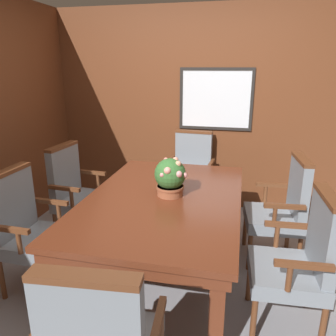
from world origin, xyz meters
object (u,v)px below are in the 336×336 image
chair_right_far (283,207)px  chair_left_near (28,227)px  dining_table (164,206)px  potted_plant (170,177)px  chair_left_far (76,190)px  chair_right_near (300,259)px  chair_head_far (191,170)px

chair_right_far → chair_left_near: (-2.02, -0.85, 0.00)m
dining_table → potted_plant: size_ratio=5.94×
chair_left_far → chair_right_near: same height
chair_head_far → chair_right_far: same height
chair_right_far → chair_right_near: (0.03, -0.85, 0.00)m
chair_right_near → chair_head_far: bearing=-153.2°
chair_left_near → chair_right_near: bearing=-88.5°
chair_left_near → potted_plant: potted_plant is taller
chair_right_far → chair_left_near: size_ratio=1.00×
dining_table → chair_head_far: (0.02, 1.36, -0.10)m
chair_left_far → chair_left_near: bearing=-174.0°
chair_right_near → potted_plant: size_ratio=3.10×
chair_left_far → chair_head_far: same height
chair_head_far → chair_left_near: same height
chair_left_far → chair_right_far: (2.04, 0.02, 0.00)m
dining_table → chair_right_near: size_ratio=1.92×
chair_right_far → chair_right_near: 0.85m
chair_right_near → chair_left_far: bearing=-114.8°
chair_right_near → chair_left_near: bearing=-93.1°
chair_head_far → chair_right_near: 2.04m
chair_head_far → chair_right_near: same height
chair_left_near → potted_plant: size_ratio=3.10×
chair_left_near → dining_table: bearing=-66.4°
chair_head_far → potted_plant: bearing=-84.0°
chair_head_far → potted_plant: potted_plant is taller
chair_head_far → potted_plant: (0.03, -1.32, 0.35)m
dining_table → chair_left_far: (-1.04, 0.42, -0.10)m
chair_left_far → chair_head_far: size_ratio=1.00×
chair_head_far → chair_right_far: bearing=-38.1°
chair_left_far → potted_plant: (1.08, -0.38, 0.35)m
chair_right_far → chair_right_near: size_ratio=1.00×
chair_head_far → chair_right_far: size_ratio=1.00×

